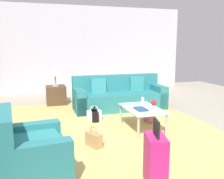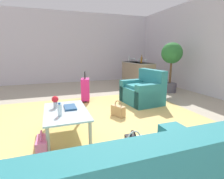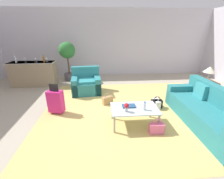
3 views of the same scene
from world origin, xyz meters
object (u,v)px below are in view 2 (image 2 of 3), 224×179
at_px(bar_console, 137,74).
at_px(wine_bottle_amber, 141,60).
at_px(coffee_table_book, 70,107).
at_px(potted_ficus, 171,59).
at_px(flower_vase, 55,101).
at_px(handbag_tan, 118,111).
at_px(coffee_table, 66,114).
at_px(water_bottle, 60,110).
at_px(wine_glass_leftmost, 132,59).
at_px(wine_bottle_clear, 129,59).
at_px(wine_glass_rightmost, 146,60).
at_px(armchair, 144,92).
at_px(handbag_black, 133,146).
at_px(handbag_white, 134,146).
at_px(wine_glass_right_of_centre, 139,60).
at_px(wine_glass_left_of_centre, 135,59).
at_px(suitcase_magenta, 85,89).
at_px(handbag_pink, 42,146).

relative_size(bar_console, wine_bottle_amber, 5.89).
xyz_separation_m(coffee_table_book, potted_ficus, (-2.08, 3.62, 0.68)).
distance_m(flower_vase, handbag_tan, 1.41).
distance_m(coffee_table, water_bottle, 0.27).
height_order(wine_glass_leftmost, wine_bottle_clear, wine_bottle_clear).
height_order(flower_vase, wine_glass_rightmost, wine_glass_rightmost).
bearing_deg(armchair, bar_console, 157.05).
distance_m(wine_bottle_amber, potted_ficus, 1.05).
bearing_deg(handbag_black, armchair, 147.44).
relative_size(flower_vase, handbag_white, 0.57).
relative_size(wine_glass_right_of_centre, wine_glass_rightmost, 1.00).
relative_size(wine_glass_rightmost, handbag_tan, 0.43).
relative_size(coffee_table, flower_vase, 5.35).
bearing_deg(potted_ficus, handbag_white, -43.51).
bearing_deg(wine_bottle_clear, armchair, -16.58).
bearing_deg(wine_bottle_clear, wine_glass_left_of_centre, 14.78).
bearing_deg(wine_glass_left_of_centre, potted_ficus, 22.87).
height_order(armchair, coffee_table, armchair).
relative_size(handbag_black, potted_ficus, 0.21).
relative_size(water_bottle, handbag_black, 0.57).
relative_size(suitcase_magenta, handbag_pink, 2.37).
height_order(wine_glass_right_of_centre, wine_bottle_clear, wine_bottle_clear).
relative_size(wine_glass_rightmost, handbag_white, 0.43).
bearing_deg(potted_ficus, wine_bottle_clear, -158.51).
distance_m(armchair, wine_bottle_amber, 2.00).
relative_size(water_bottle, wine_glass_rightmost, 1.32).
distance_m(wine_bottle_amber, suitcase_magenta, 2.58).
bearing_deg(wine_glass_right_of_centre, wine_bottle_clear, -174.37).
distance_m(armchair, bar_console, 2.39).
relative_size(wine_bottle_amber, suitcase_magenta, 0.35).
bearing_deg(handbag_black, wine_bottle_clear, 155.84).
height_order(water_bottle, wine_glass_right_of_centre, wine_glass_right_of_centre).
bearing_deg(handbag_tan, suitcase_magenta, -162.94).
height_order(coffee_table, handbag_white, coffee_table).
xyz_separation_m(wine_glass_left_of_centre, wine_glass_rightmost, (0.81, 0.05, 0.00)).
distance_m(wine_glass_leftmost, wine_glass_left_of_centre, 0.41).
height_order(armchair, wine_glass_left_of_centre, wine_glass_left_of_centre).
bearing_deg(handbag_black, wine_glass_leftmost, 154.75).
height_order(handbag_tan, potted_ficus, potted_ficus).
bearing_deg(armchair, coffee_table_book, -60.42).
bearing_deg(wine_glass_leftmost, wine_glass_rightmost, -0.62).
xyz_separation_m(wine_glass_rightmost, potted_ficus, (0.70, 0.58, 0.07)).
bearing_deg(wine_glass_right_of_centre, wine_glass_rightmost, 9.15).
bearing_deg(wine_glass_rightmost, coffee_table_book, -47.59).
xyz_separation_m(coffee_table, handbag_pink, (0.43, -0.37, -0.27)).
relative_size(bar_console, wine_glass_left_of_centre, 11.45).
bearing_deg(handbag_pink, water_bottle, 130.76).
bearing_deg(wine_glass_left_of_centre, coffee_table, -39.64).
relative_size(coffee_table_book, wine_glass_left_of_centre, 2.02).
distance_m(wine_bottle_clear, handbag_pink, 5.65).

